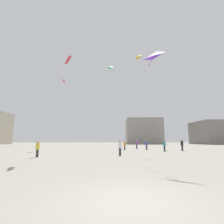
{
  "coord_description": "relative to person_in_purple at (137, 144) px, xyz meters",
  "views": [
    {
      "loc": [
        -0.61,
        -4.86,
        1.58
      ],
      "look_at": [
        0.0,
        19.4,
        5.54
      ],
      "focal_mm": 28.16,
      "sensor_mm": 36.0,
      "label": 1
    }
  ],
  "objects": [
    {
      "name": "ground_plane",
      "position": [
        -5.12,
        -30.03,
        -0.91
      ],
      "size": [
        300.0,
        300.0,
        0.0
      ],
      "primitive_type": "plane",
      "color": "#9E9689"
    },
    {
      "name": "person_in_blue",
      "position": [
        1.14,
        -3.6,
        0.03
      ],
      "size": [
        0.37,
        0.37,
        1.72
      ],
      "rotation": [
        0.0,
        0.0,
        2.35
      ],
      "color": "#2D2D33",
      "rests_on": "ground_plane"
    },
    {
      "name": "kite_crimson_delta",
      "position": [
        -10.2,
        -16.65,
        9.33
      ],
      "size": [
        2.88,
        1.55,
        9.48
      ],
      "color": "red"
    },
    {
      "name": "kite_violet_delta",
      "position": [
        -2.03,
        -21.38,
        7.44
      ],
      "size": [
        3.1,
        6.98,
        7.56
      ],
      "color": "purple"
    },
    {
      "name": "person_in_white",
      "position": [
        -4.36,
        -15.22,
        0.01
      ],
      "size": [
        0.37,
        0.37,
        1.68
      ],
      "rotation": [
        0.0,
        0.0,
        4.71
      ],
      "color": "#2D2D33",
      "rests_on": "ground_plane"
    },
    {
      "name": "person_in_purple",
      "position": [
        0.0,
        0.0,
        0.0
      ],
      "size": [
        0.36,
        0.36,
        1.67
      ],
      "rotation": [
        0.0,
        0.0,
        5.4
      ],
      "color": "#2D2D33",
      "rests_on": "ground_plane"
    },
    {
      "name": "kite_emerald_diamond",
      "position": [
        -5.21,
        -6.75,
        12.67
      ],
      "size": [
        2.9,
        2.64,
        12.9
      ],
      "color": "green"
    },
    {
      "name": "person_in_black",
      "position": [
        6.0,
        -7.11,
        0.06
      ],
      "size": [
        0.39,
        0.39,
        1.78
      ],
      "rotation": [
        0.0,
        0.0,
        5.41
      ],
      "color": "#2D2D33",
      "rests_on": "ground_plane"
    },
    {
      "name": "person_in_teal",
      "position": [
        2.75,
        -8.5,
        0.02
      ],
      "size": [
        0.37,
        0.37,
        1.7
      ],
      "rotation": [
        0.0,
        0.0,
        4.26
      ],
      "color": "#2D2D33",
      "rests_on": "ground_plane"
    },
    {
      "name": "kite_magenta_delta",
      "position": [
        -14.07,
        -0.89,
        12.01
      ],
      "size": [
        12.15,
        4.39,
        12.48
      ],
      "color": "#D12899"
    },
    {
      "name": "kite_amber_diamond",
      "position": [
        -0.94,
        -9.28,
        13.46
      ],
      "size": [
        4.36,
        1.42,
        13.72
      ],
      "color": "yellow"
    },
    {
      "name": "person_in_orange",
      "position": [
        -2.81,
        -4.52,
        -0.05
      ],
      "size": [
        0.34,
        0.34,
        1.57
      ],
      "rotation": [
        0.0,
        0.0,
        5.33
      ],
      "color": "#2D2D33",
      "rests_on": "ground_plane"
    },
    {
      "name": "building_centre_hall",
      "position": [
        11.88,
        51.94,
        5.12
      ],
      "size": [
        17.09,
        17.21,
        12.07
      ],
      "color": "gray",
      "rests_on": "ground_plane"
    },
    {
      "name": "person_in_yellow",
      "position": [
        -12.53,
        -17.36,
        -0.04
      ],
      "size": [
        0.35,
        0.35,
        1.59
      ],
      "rotation": [
        0.0,
        0.0,
        2.33
      ],
      "color": "#2D2D33",
      "rests_on": "ground_plane"
    }
  ]
}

